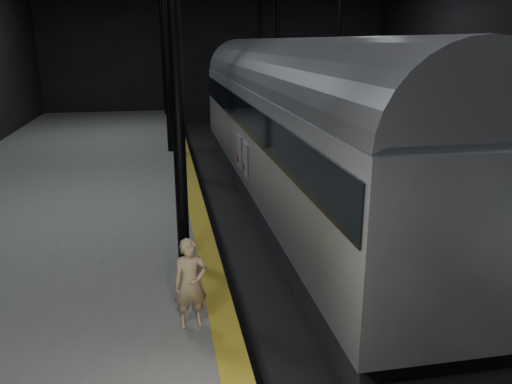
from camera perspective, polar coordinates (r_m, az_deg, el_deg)
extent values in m
plane|color=black|center=(15.88, 5.11, -4.30)|extent=(44.00, 44.00, 0.00)
cube|color=#52524F|center=(15.52, -22.64, -4.13)|extent=(9.00, 43.80, 1.00)
cube|color=olive|center=(15.01, -6.83, -1.55)|extent=(0.50, 43.80, 0.01)
cube|color=#3F3328|center=(15.64, 2.58, -3.91)|extent=(0.08, 43.00, 0.14)
cube|color=#3F3328|center=(16.02, 7.61, -3.54)|extent=(0.08, 43.00, 0.14)
cube|color=black|center=(15.86, 5.12, -4.10)|extent=(2.40, 42.00, 0.12)
cylinder|color=black|center=(10.23, -9.36, 18.23)|extent=(0.26, 0.26, 10.00)
cylinder|color=black|center=(22.23, -10.35, 17.36)|extent=(0.26, 0.26, 10.00)
cylinder|color=black|center=(23.59, 9.35, 17.36)|extent=(0.26, 0.26, 10.00)
cylinder|color=black|center=(34.23, -10.64, 17.09)|extent=(0.26, 0.26, 10.00)
cylinder|color=black|center=(35.13, 2.44, 17.34)|extent=(0.26, 0.26, 10.00)
cube|color=#999CA0|center=(17.15, 3.40, 6.75)|extent=(3.08, 21.25, 3.19)
cube|color=black|center=(17.61, 3.29, 0.34)|extent=(2.82, 20.83, 0.90)
cube|color=black|center=(17.03, 3.45, 9.21)|extent=(3.15, 20.93, 0.96)
cylinder|color=slate|center=(16.94, 3.50, 12.06)|extent=(3.02, 21.04, 3.02)
cube|color=black|center=(11.23, 12.60, -12.33)|extent=(1.91, 2.34, 0.37)
cube|color=black|center=(24.76, -0.86, 4.29)|extent=(1.91, 2.34, 0.37)
cube|color=silver|center=(15.94, -1.21, 3.66)|extent=(0.04, 0.80, 1.12)
cube|color=silver|center=(17.17, -1.91, 4.61)|extent=(0.04, 0.80, 1.12)
cylinder|color=maroon|center=(16.19, -1.38, 2.89)|extent=(0.03, 0.28, 0.28)
cylinder|color=maroon|center=(17.41, -2.07, 3.89)|extent=(0.03, 0.28, 0.28)
imported|color=tan|center=(8.64, -7.50, -10.33)|extent=(0.62, 0.44, 1.58)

